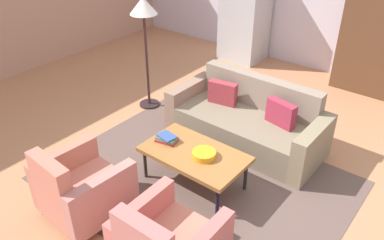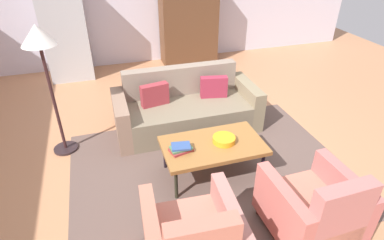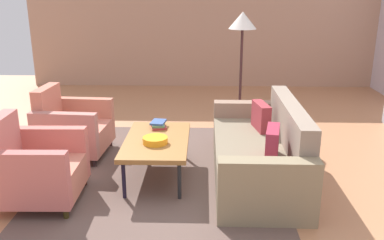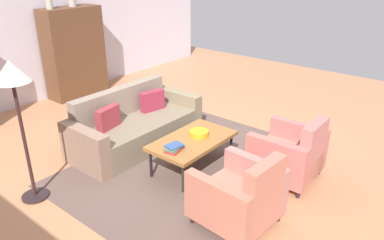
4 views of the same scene
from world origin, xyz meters
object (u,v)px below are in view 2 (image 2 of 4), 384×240
object	(u,v)px
book_stack	(181,148)
refrigerator	(66,31)
couch	(185,109)
coffee_table	(213,146)
cabinet	(189,21)
floor_lamp	(40,48)
armchair_right	(315,211)
fruit_bowl	(224,139)

from	to	relation	value
book_stack	refrigerator	world-z (taller)	refrigerator
couch	coffee_table	xyz separation A→B (m)	(-0.00, -1.19, 0.12)
book_stack	cabinet	xyz separation A→B (m)	(1.23, 3.82, 0.41)
coffee_table	cabinet	world-z (taller)	cabinet
coffee_table	floor_lamp	size ratio (longest dim) A/B	0.70
armchair_right	floor_lamp	bearing A→B (deg)	135.42
cabinet	floor_lamp	world-z (taller)	cabinet
refrigerator	cabinet	bearing A→B (deg)	2.40
couch	cabinet	bearing A→B (deg)	-107.33
book_stack	coffee_table	bearing A→B (deg)	3.23
couch	book_stack	world-z (taller)	couch
couch	floor_lamp	bearing A→B (deg)	4.38
couch	refrigerator	bearing A→B (deg)	-56.17
book_stack	floor_lamp	distance (m)	1.99
couch	fruit_bowl	xyz separation A→B (m)	(0.14, -1.19, 0.20)
coffee_table	book_stack	world-z (taller)	book_stack
book_stack	cabinet	world-z (taller)	cabinet
coffee_table	fruit_bowl	distance (m)	0.15
book_stack	refrigerator	xyz separation A→B (m)	(-1.26, 3.72, 0.44)
coffee_table	floor_lamp	distance (m)	2.30
couch	floor_lamp	size ratio (longest dim) A/B	1.22
fruit_bowl	cabinet	distance (m)	3.89
armchair_right	couch	bearing A→B (deg)	103.08
cabinet	book_stack	bearing A→B (deg)	-107.84
fruit_bowl	cabinet	xyz separation A→B (m)	(0.70, 3.80, 0.42)
armchair_right	fruit_bowl	size ratio (longest dim) A/B	3.26
book_stack	refrigerator	bearing A→B (deg)	108.77
fruit_bowl	refrigerator	bearing A→B (deg)	115.94
couch	fruit_bowl	world-z (taller)	couch
fruit_bowl	book_stack	distance (m)	0.53
refrigerator	couch	bearing A→B (deg)	-56.49
armchair_right	fruit_bowl	xyz separation A→B (m)	(-0.47, 1.17, 0.14)
fruit_bowl	coffee_table	bearing A→B (deg)	-180.00
floor_lamp	coffee_table	bearing A→B (deg)	-31.09
cabinet	fruit_bowl	bearing A→B (deg)	-100.38
fruit_bowl	floor_lamp	world-z (taller)	floor_lamp
coffee_table	cabinet	distance (m)	3.92
coffee_table	book_stack	bearing A→B (deg)	-176.77
armchair_right	floor_lamp	size ratio (longest dim) A/B	0.51
fruit_bowl	book_stack	size ratio (longest dim) A/B	0.95
couch	fruit_bowl	distance (m)	1.21
armchair_right	cabinet	bearing A→B (deg)	86.10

